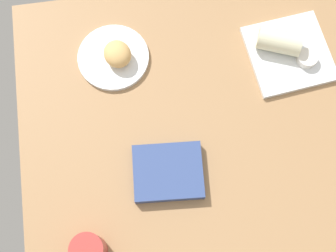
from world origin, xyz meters
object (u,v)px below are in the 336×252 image
at_px(round_plate, 113,57).
at_px(coffee_mug, 90,252).
at_px(scone_pastry, 117,54).
at_px(book_stack, 168,172).
at_px(sauce_cup, 307,58).
at_px(square_plate, 289,54).
at_px(breakfast_wrap, 279,41).

distance_m(round_plate, coffee_mug, 0.57).
relative_size(scone_pastry, book_stack, 0.44).
height_order(scone_pastry, coffee_mug, coffee_mug).
relative_size(sauce_cup, coffee_mug, 0.47).
bearing_deg(round_plate, book_stack, 106.76).
relative_size(book_stack, coffee_mug, 1.61).
distance_m(square_plate, breakfast_wrap, 0.06).
bearing_deg(breakfast_wrap, scone_pastry, 108.03).
distance_m(round_plate, scone_pastry, 0.04).
xyz_separation_m(breakfast_wrap, book_stack, (0.38, 0.33, -0.03)).
bearing_deg(round_plate, sauce_cup, 170.41).
bearing_deg(breakfast_wrap, sauce_cup, -104.89).
xyz_separation_m(scone_pastry, sauce_cup, (-0.55, 0.09, -0.01)).
xyz_separation_m(round_plate, square_plate, (-0.52, 0.06, 0.00)).
xyz_separation_m(round_plate, coffee_mug, (0.12, 0.55, 0.04)).
bearing_deg(scone_pastry, square_plate, 173.75).
bearing_deg(round_plate, breakfast_wrap, 175.46).
distance_m(sauce_cup, book_stack, 0.53).
relative_size(breakfast_wrap, book_stack, 0.63).
xyz_separation_m(scone_pastry, breakfast_wrap, (-0.47, 0.03, 0.01)).
distance_m(book_stack, coffee_mug, 0.29).
bearing_deg(square_plate, round_plate, -6.98).
relative_size(scone_pastry, square_plate, 0.37).
xyz_separation_m(square_plate, breakfast_wrap, (0.03, -0.03, 0.04)).
distance_m(sauce_cup, coffee_mug, 0.82).
bearing_deg(sauce_cup, scone_pastry, -9.00).
xyz_separation_m(sauce_cup, breakfast_wrap, (0.08, -0.06, 0.02)).
bearing_deg(coffee_mug, sauce_cup, -146.04).
bearing_deg(round_plate, square_plate, 173.02).
xyz_separation_m(sauce_cup, book_stack, (0.45, 0.28, -0.01)).
distance_m(round_plate, sauce_cup, 0.57).
distance_m(scone_pastry, book_stack, 0.38).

